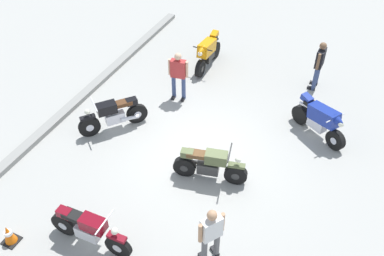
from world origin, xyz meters
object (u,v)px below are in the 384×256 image
at_px(motorcycle_olive_vintage, 210,165).
at_px(motorcycle_orange_sportbike, 208,52).
at_px(traffic_cone, 9,234).
at_px(motorcycle_blue_sportbike, 320,119).
at_px(motorcycle_black_cruiser, 113,115).
at_px(motorcycle_maroon_cruiser, 89,229).
at_px(person_in_white_shirt, 211,233).
at_px(person_in_black_shirt, 319,63).
at_px(person_in_red_shirt, 178,73).

bearing_deg(motorcycle_olive_vintage, motorcycle_orange_sportbike, 101.16).
distance_m(motorcycle_olive_vintage, traffic_cone, 5.01).
xyz_separation_m(motorcycle_olive_vintage, motorcycle_orange_sportbike, (4.88, 2.24, 0.11)).
xyz_separation_m(motorcycle_blue_sportbike, motorcycle_olive_vintage, (-2.93, 2.15, -0.11)).
height_order(motorcycle_black_cruiser, motorcycle_maroon_cruiser, same).
bearing_deg(motorcycle_maroon_cruiser, motorcycle_black_cruiser, 114.13).
distance_m(motorcycle_black_cruiser, person_in_white_shirt, 5.15).
relative_size(motorcycle_black_cruiser, motorcycle_orange_sportbike, 0.86).
relative_size(motorcycle_maroon_cruiser, person_in_black_shirt, 1.24).
height_order(person_in_red_shirt, person_in_white_shirt, person_in_red_shirt).
bearing_deg(motorcycle_orange_sportbike, traffic_cone, -9.02).
distance_m(motorcycle_olive_vintage, motorcycle_maroon_cruiser, 3.39).
bearing_deg(person_in_black_shirt, motorcycle_black_cruiser, 44.95).
bearing_deg(motorcycle_black_cruiser, person_in_red_shirt, -165.66).
height_order(motorcycle_blue_sportbike, motorcycle_black_cruiser, motorcycle_blue_sportbike).
height_order(motorcycle_maroon_cruiser, person_in_black_shirt, person_in_black_shirt).
bearing_deg(motorcycle_maroon_cruiser, person_in_black_shirt, 67.69).
bearing_deg(motorcycle_maroon_cruiser, motorcycle_orange_sportbike, 92.96).
bearing_deg(motorcycle_olive_vintage, motorcycle_blue_sportbike, 40.26).
bearing_deg(motorcycle_blue_sportbike, traffic_cone, -98.07).
bearing_deg(traffic_cone, motorcycle_black_cruiser, 0.32).
relative_size(motorcycle_black_cruiser, person_in_red_shirt, 1.01).
distance_m(motorcycle_blue_sportbike, motorcycle_black_cruiser, 5.96).
bearing_deg(motorcycle_black_cruiser, motorcycle_orange_sportbike, -154.72).
distance_m(person_in_black_shirt, person_in_white_shirt, 7.45).
distance_m(motorcycle_orange_sportbike, traffic_cone, 8.70).
bearing_deg(motorcycle_olive_vintage, traffic_cone, -144.96).
relative_size(motorcycle_orange_sportbike, person_in_black_shirt, 1.16).
bearing_deg(person_in_black_shirt, traffic_cone, 62.96).
bearing_deg(motorcycle_blue_sportbike, person_in_white_shirt, -71.73).
xyz_separation_m(motorcycle_blue_sportbike, traffic_cone, (-6.68, 5.47, -0.33)).
bearing_deg(person_in_white_shirt, person_in_black_shirt, -60.63).
xyz_separation_m(motorcycle_maroon_cruiser, traffic_cone, (-0.76, 1.71, -0.26)).
xyz_separation_m(motorcycle_blue_sportbike, person_in_black_shirt, (2.34, 0.64, 0.37)).
distance_m(motorcycle_blue_sportbike, motorcycle_olive_vintage, 3.63).
xyz_separation_m(motorcycle_blue_sportbike, motorcycle_orange_sportbike, (1.95, 4.39, 0.00)).
bearing_deg(person_in_black_shirt, person_in_red_shirt, 34.21).
xyz_separation_m(motorcycle_olive_vintage, traffic_cone, (-3.75, 3.32, -0.23)).
relative_size(motorcycle_olive_vintage, motorcycle_maroon_cruiser, 0.92).
height_order(motorcycle_maroon_cruiser, person_in_red_shirt, person_in_red_shirt).
height_order(motorcycle_black_cruiser, person_in_red_shirt, person_in_red_shirt).
height_order(motorcycle_blue_sportbike, motorcycle_olive_vintage, motorcycle_blue_sportbike).
bearing_deg(person_in_white_shirt, traffic_cone, 53.78).
relative_size(motorcycle_olive_vintage, person_in_black_shirt, 1.15).
bearing_deg(motorcycle_black_cruiser, traffic_cone, 40.13).
bearing_deg(person_in_red_shirt, motorcycle_blue_sportbike, 81.71).
bearing_deg(person_in_white_shirt, person_in_red_shirt, -22.89).
bearing_deg(person_in_red_shirt, motorcycle_maroon_cruiser, -3.24).
xyz_separation_m(motorcycle_maroon_cruiser, person_in_black_shirt, (8.26, -3.12, 0.44)).
height_order(person_in_black_shirt, person_in_white_shirt, person_in_black_shirt).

